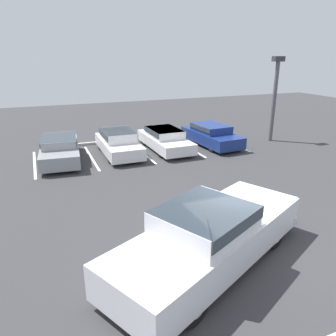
% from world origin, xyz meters
% --- Properties ---
extents(ground_plane, '(60.00, 60.00, 0.00)m').
position_xyz_m(ground_plane, '(0.00, 0.00, 0.00)').
color(ground_plane, '#38383A').
extents(stall_stripe_a, '(0.12, 4.54, 0.01)m').
position_xyz_m(stall_stripe_a, '(-5.40, 9.84, 0.00)').
color(stall_stripe_a, white).
rests_on(stall_stripe_a, ground_plane).
extents(stall_stripe_b, '(0.12, 4.54, 0.01)m').
position_xyz_m(stall_stripe_b, '(-2.60, 9.84, 0.00)').
color(stall_stripe_b, white).
rests_on(stall_stripe_b, ground_plane).
extents(stall_stripe_c, '(0.12, 4.54, 0.01)m').
position_xyz_m(stall_stripe_c, '(0.20, 9.84, 0.00)').
color(stall_stripe_c, white).
rests_on(stall_stripe_c, ground_plane).
extents(stall_stripe_d, '(0.12, 4.54, 0.01)m').
position_xyz_m(stall_stripe_d, '(2.99, 9.84, 0.00)').
color(stall_stripe_d, white).
rests_on(stall_stripe_d, ground_plane).
extents(stall_stripe_e, '(0.12, 4.54, 0.01)m').
position_xyz_m(stall_stripe_e, '(5.79, 9.84, 0.00)').
color(stall_stripe_e, white).
rests_on(stall_stripe_e, ground_plane).
extents(pickup_truck, '(6.47, 4.59, 1.70)m').
position_xyz_m(pickup_truck, '(-1.28, -0.59, 0.85)').
color(pickup_truck, silver).
rests_on(pickup_truck, ground_plane).
extents(parked_sedan_a, '(2.22, 4.72, 1.23)m').
position_xyz_m(parked_sedan_a, '(-4.13, 9.91, 0.66)').
color(parked_sedan_a, gray).
rests_on(parked_sedan_a, ground_plane).
extents(parked_sedan_b, '(1.76, 4.40, 1.29)m').
position_xyz_m(parked_sedan_b, '(-1.10, 9.94, 0.68)').
color(parked_sedan_b, silver).
rests_on(parked_sedan_b, ground_plane).
extents(parked_sedan_c, '(1.85, 4.63, 1.19)m').
position_xyz_m(parked_sedan_c, '(1.58, 9.91, 0.64)').
color(parked_sedan_c, silver).
rests_on(parked_sedan_c, ground_plane).
extents(parked_sedan_d, '(2.05, 4.45, 1.24)m').
position_xyz_m(parked_sedan_d, '(4.47, 9.73, 0.66)').
color(parked_sedan_d, navy).
rests_on(parked_sedan_d, ground_plane).
extents(light_post, '(0.70, 0.36, 5.05)m').
position_xyz_m(light_post, '(8.47, 9.30, 2.92)').
color(light_post, '#515156').
rests_on(light_post, ground_plane).
extents(wheel_stop_curb, '(1.83, 0.20, 0.14)m').
position_xyz_m(wheel_stop_curb, '(-2.66, 12.54, 0.07)').
color(wheel_stop_curb, '#B7B2A8').
rests_on(wheel_stop_curb, ground_plane).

